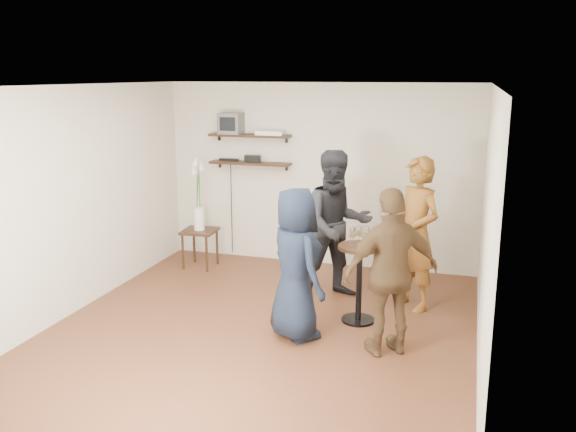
# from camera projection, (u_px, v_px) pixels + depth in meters

# --- Properties ---
(room) EXTENTS (4.58, 5.08, 2.68)m
(room) POSITION_uv_depth(u_px,v_px,m) (261.00, 213.00, 6.36)
(room) COLOR #4F2719
(room) RESTS_ON ground
(shelf_upper) EXTENTS (1.20, 0.25, 0.04)m
(shelf_upper) POSITION_uv_depth(u_px,v_px,m) (250.00, 135.00, 8.73)
(shelf_upper) COLOR black
(shelf_upper) RESTS_ON room
(shelf_lower) EXTENTS (1.20, 0.25, 0.04)m
(shelf_lower) POSITION_uv_depth(u_px,v_px,m) (250.00, 163.00, 8.82)
(shelf_lower) COLOR black
(shelf_lower) RESTS_ON room
(crt_monitor) EXTENTS (0.32, 0.30, 0.30)m
(crt_monitor) POSITION_uv_depth(u_px,v_px,m) (231.00, 123.00, 8.77)
(crt_monitor) COLOR #59595B
(crt_monitor) RESTS_ON shelf_upper
(dvd_deck) EXTENTS (0.40, 0.24, 0.06)m
(dvd_deck) POSITION_uv_depth(u_px,v_px,m) (271.00, 133.00, 8.62)
(dvd_deck) COLOR silver
(dvd_deck) RESTS_ON shelf_upper
(radio) EXTENTS (0.22, 0.10, 0.10)m
(radio) POSITION_uv_depth(u_px,v_px,m) (252.00, 159.00, 8.79)
(radio) COLOR black
(radio) RESTS_ON shelf_lower
(power_strip) EXTENTS (0.30, 0.05, 0.03)m
(power_strip) POSITION_uv_depth(u_px,v_px,m) (229.00, 160.00, 8.96)
(power_strip) COLOR black
(power_strip) RESTS_ON shelf_lower
(side_table) EXTENTS (0.49, 0.49, 0.55)m
(side_table) POSITION_uv_depth(u_px,v_px,m) (200.00, 236.00, 8.67)
(side_table) COLOR black
(side_table) RESTS_ON room
(vase_lilies) EXTENTS (0.20, 0.21, 1.06)m
(vase_lilies) POSITION_uv_depth(u_px,v_px,m) (199.00, 207.00, 8.58)
(vase_lilies) COLOR silver
(vase_lilies) RESTS_ON side_table
(drinks_table) EXTENTS (0.48, 0.48, 0.88)m
(drinks_table) POSITION_uv_depth(u_px,v_px,m) (359.00, 273.00, 6.73)
(drinks_table) COLOR black
(drinks_table) RESTS_ON room
(wine_glass_fl) EXTENTS (0.07, 0.07, 0.22)m
(wine_glass_fl) POSITION_uv_depth(u_px,v_px,m) (353.00, 232.00, 6.61)
(wine_glass_fl) COLOR silver
(wine_glass_fl) RESTS_ON drinks_table
(wine_glass_fr) EXTENTS (0.07, 0.07, 0.22)m
(wine_glass_fr) POSITION_uv_depth(u_px,v_px,m) (366.00, 233.00, 6.58)
(wine_glass_fr) COLOR silver
(wine_glass_fr) RESTS_ON drinks_table
(wine_glass_bl) EXTENTS (0.07, 0.07, 0.20)m
(wine_glass_bl) POSITION_uv_depth(u_px,v_px,m) (360.00, 232.00, 6.70)
(wine_glass_bl) COLOR silver
(wine_glass_bl) RESTS_ON drinks_table
(wine_glass_br) EXTENTS (0.06, 0.06, 0.19)m
(wine_glass_br) POSITION_uv_depth(u_px,v_px,m) (364.00, 234.00, 6.63)
(wine_glass_br) COLOR silver
(wine_glass_br) RESTS_ON drinks_table
(person_plaid) EXTENTS (0.78, 0.76, 1.80)m
(person_plaid) POSITION_uv_depth(u_px,v_px,m) (416.00, 234.00, 7.06)
(person_plaid) COLOR red
(person_plaid) RESTS_ON room
(person_dark) EXTENTS (1.12, 1.05, 1.83)m
(person_dark) POSITION_uv_depth(u_px,v_px,m) (337.00, 225.00, 7.41)
(person_dark) COLOR black
(person_dark) RESTS_ON room
(person_navy) EXTENTS (0.91, 0.91, 1.60)m
(person_navy) POSITION_uv_depth(u_px,v_px,m) (296.00, 264.00, 6.29)
(person_navy) COLOR black
(person_navy) RESTS_ON room
(person_brown) EXTENTS (1.05, 0.87, 1.67)m
(person_brown) POSITION_uv_depth(u_px,v_px,m) (391.00, 273.00, 5.90)
(person_brown) COLOR #4F3822
(person_brown) RESTS_ON room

